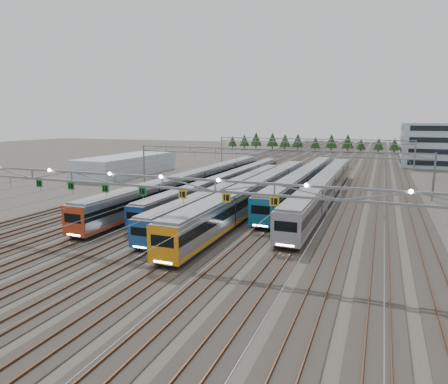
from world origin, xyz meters
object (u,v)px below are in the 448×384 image
at_px(gantry_mid, 270,157).
at_px(train_e, 305,180).
at_px(train_d, 258,192).
at_px(train_f, 325,187).
at_px(train_a, 197,181).
at_px(gantry_near, 161,185).
at_px(train_c, 231,192).
at_px(depot_bldg_north, 443,145).
at_px(west_shed, 128,165).
at_px(gantry_far, 310,144).
at_px(train_b, 229,181).

bearing_deg(gantry_mid, train_e, 2.73).
xyz_separation_m(train_d, train_f, (9.00, 8.83, 0.01)).
height_order(train_a, gantry_near, gantry_near).
bearing_deg(gantry_mid, train_c, -98.60).
xyz_separation_m(train_a, depot_bldg_north, (47.04, 65.04, 3.99)).
relative_size(train_a, west_shed, 2.12).
height_order(train_c, train_e, train_e).
distance_m(train_e, west_shed, 45.91).
xyz_separation_m(train_e, gantry_far, (-6.75, 44.68, 4.09)).
xyz_separation_m(train_d, depot_bldg_north, (33.54, 71.70, 3.93)).
height_order(train_e, depot_bldg_north, depot_bldg_north).
bearing_deg(train_b, train_a, -136.85).
distance_m(train_d, gantry_near, 25.57).
bearing_deg(gantry_far, train_d, -87.86).
bearing_deg(train_c, train_a, 144.46).
relative_size(train_b, train_c, 1.19).
bearing_deg(train_c, depot_bldg_north, 61.97).
relative_size(train_a, gantry_far, 1.13).
height_order(train_a, train_e, train_e).
relative_size(gantry_near, gantry_mid, 1.00).
bearing_deg(train_f, train_b, 173.50).
relative_size(train_d, train_e, 0.99).
height_order(train_c, depot_bldg_north, depot_bldg_north).
relative_size(gantry_mid, west_shed, 1.88).
bearing_deg(gantry_near, train_c, 94.99).
relative_size(gantry_mid, depot_bldg_north, 2.56).
bearing_deg(depot_bldg_north, west_shed, -147.18).
relative_size(train_c, gantry_far, 0.93).
height_order(train_c, gantry_near, gantry_near).
relative_size(train_c, train_e, 0.89).
height_order(gantry_mid, gantry_far, same).
bearing_deg(train_e, depot_bldg_north, 62.70).
bearing_deg(west_shed, train_d, -30.43).
relative_size(train_c, train_d, 0.90).
bearing_deg(gantry_mid, train_a, -143.11).
xyz_separation_m(train_b, train_d, (9.00, -10.88, 0.41)).
relative_size(train_b, train_d, 1.07).
bearing_deg(west_shed, gantry_near, -51.90).
xyz_separation_m(gantry_near, gantry_mid, (0.05, 40.12, -0.70)).
distance_m(train_c, depot_bldg_north, 81.08).
xyz_separation_m(train_a, train_d, (13.50, -6.66, 0.06)).
bearing_deg(train_f, gantry_mid, 150.85).
distance_m(depot_bldg_north, west_shed, 88.35).
xyz_separation_m(train_d, train_e, (4.50, 15.43, -0.02)).
distance_m(train_b, gantry_near, 36.88).
bearing_deg(depot_bldg_north, train_a, -125.88).
distance_m(train_a, train_e, 20.02).
bearing_deg(train_e, train_a, -154.04).
distance_m(gantry_near, gantry_far, 85.12).
distance_m(train_a, train_b, 6.18).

